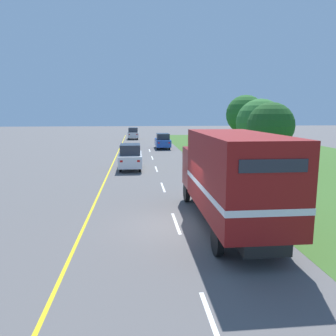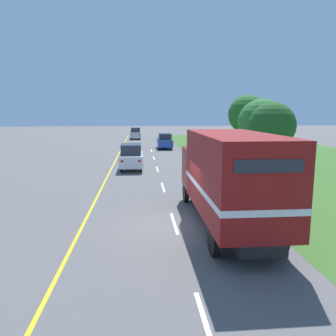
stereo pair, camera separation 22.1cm
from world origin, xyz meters
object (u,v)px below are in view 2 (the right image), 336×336
object	(u,v)px
highway_sign	(251,153)
horse_trailer_truck	(228,176)
lead_car_blue_ahead	(165,141)
lead_car_silver_ahead	(136,133)
delineator_post	(279,211)
lead_car_white	(131,157)
roadside_tree_far	(248,114)
roadside_tree_near	(272,126)
roadside_tree_mid	(262,123)

from	to	relation	value
highway_sign	horse_trailer_truck	bearing A→B (deg)	-114.19
lead_car_blue_ahead	lead_car_silver_ahead	bearing A→B (deg)	103.87
lead_car_blue_ahead	delineator_post	bearing A→B (deg)	-84.93
lead_car_white	roadside_tree_far	size ratio (longest dim) A/B	0.63
roadside_tree_near	delineator_post	world-z (taller)	roadside_tree_near
lead_car_blue_ahead	highway_sign	world-z (taller)	highway_sign
lead_car_blue_ahead	delineator_post	world-z (taller)	lead_car_blue_ahead
roadside_tree_mid	delineator_post	xyz separation A→B (m)	(-6.20, -18.72, -3.00)
roadside_tree_mid	roadside_tree_far	world-z (taller)	roadside_tree_far
roadside_tree_far	lead_car_blue_ahead	bearing A→B (deg)	172.31
roadside_tree_mid	lead_car_white	bearing A→B (deg)	-157.83
lead_car_white	highway_sign	distance (m)	9.66
roadside_tree_mid	delineator_post	distance (m)	19.95
horse_trailer_truck	roadside_tree_far	world-z (taller)	roadside_tree_far
roadside_tree_far	delineator_post	world-z (taller)	roadside_tree_far
roadside_tree_near	roadside_tree_far	world-z (taller)	roadside_tree_far
lead_car_silver_ahead	roadside_tree_far	world-z (taller)	roadside_tree_far
lead_car_silver_ahead	roadside_tree_far	xyz separation A→B (m)	(13.96, -16.87, 3.29)
lead_car_silver_ahead	roadside_tree_mid	xyz separation A→B (m)	(12.57, -25.40, 2.51)
highway_sign	lead_car_white	bearing A→B (deg)	144.55
lead_car_blue_ahead	delineator_post	size ratio (longest dim) A/B	4.41
roadside_tree_far	highway_sign	bearing A→B (deg)	-107.58
roadside_tree_mid	roadside_tree_near	bearing A→B (deg)	-104.18
roadside_tree_mid	delineator_post	world-z (taller)	roadside_tree_mid
lead_car_white	delineator_post	world-z (taller)	lead_car_white
highway_sign	roadside_tree_near	bearing A→B (deg)	53.95
lead_car_silver_ahead	highway_sign	world-z (taller)	highway_sign
roadside_tree_near	lead_car_blue_ahead	bearing A→B (deg)	113.44
roadside_tree_far	delineator_post	size ratio (longest dim) A/B	6.99
highway_sign	roadside_tree_far	bearing A→B (deg)	72.42
lead_car_blue_ahead	roadside_tree_mid	bearing A→B (deg)	-48.57
horse_trailer_truck	lead_car_silver_ahead	size ratio (longest dim) A/B	2.12
lead_car_white	roadside_tree_mid	size ratio (longest dim) A/B	0.72
lead_car_white	lead_car_blue_ahead	distance (m)	15.49
roadside_tree_near	lead_car_silver_ahead	bearing A→B (deg)	108.93
lead_car_white	highway_sign	size ratio (longest dim) A/B	1.40
highway_sign	delineator_post	bearing A→B (deg)	-100.57
lead_car_blue_ahead	highway_sign	xyz separation A→B (m)	(4.04, -20.59, 0.96)
highway_sign	roadside_tree_near	size ratio (longest dim) A/B	0.56
lead_car_blue_ahead	lead_car_silver_ahead	world-z (taller)	lead_car_silver_ahead
highway_sign	roadside_tree_far	distance (m)	20.30
highway_sign	roadside_tree_near	world-z (taller)	roadside_tree_near
lead_car_white	lead_car_silver_ahead	xyz separation A→B (m)	(-0.03, 30.51, -0.02)
lead_car_silver_ahead	roadside_tree_far	bearing A→B (deg)	-50.40
lead_car_silver_ahead	delineator_post	distance (m)	44.59
horse_trailer_truck	lead_car_blue_ahead	size ratio (longest dim) A/B	2.05
horse_trailer_truck	lead_car_white	xyz separation A→B (m)	(-4.08, 13.94, -1.06)
lead_car_blue_ahead	highway_sign	size ratio (longest dim) A/B	1.40
lead_car_blue_ahead	delineator_post	distance (m)	28.74
lead_car_blue_ahead	roadside_tree_mid	world-z (taller)	roadside_tree_mid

